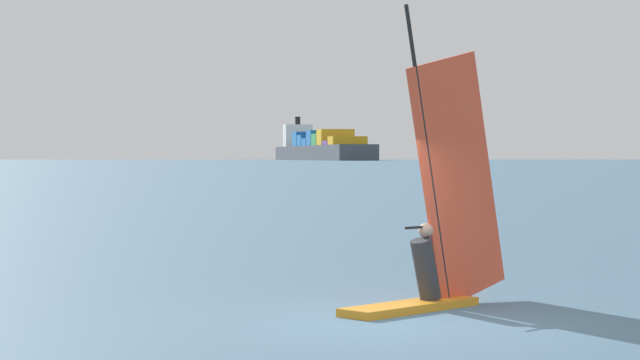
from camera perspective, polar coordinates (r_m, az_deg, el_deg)
name	(u,v)px	position (r m, az deg, el deg)	size (l,w,h in m)	color
ground_plane	(416,323)	(15.80, 4.75, -7.00)	(4000.00, 4000.00, 0.00)	#476B84
windsurfer	(437,231)	(17.33, 5.78, -2.54)	(1.93, 3.25, 4.50)	orange
cargo_ship	(320,148)	(800.39, 0.02, 1.56)	(126.63, 195.59, 32.70)	#3F444C
distant_headland	(418,144)	(1395.89, 4.82, 1.77)	(1347.74, 247.58, 35.29)	#756B56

